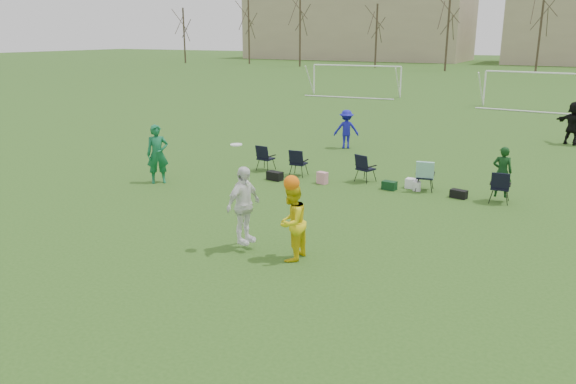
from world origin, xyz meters
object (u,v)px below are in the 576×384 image
Objects in this scene: center_contest at (269,213)px; fielder_black at (573,123)px; fielder_green_near at (158,154)px; goal_left at (356,72)px; goal_mid at (542,80)px; fielder_blue at (346,129)px.

fielder_black is at bearing 73.28° from center_contest.
goal_left is at bearing 54.78° from fielder_green_near.
fielder_black is 0.27× the size of goal_mid.
fielder_black is at bearing -46.70° from goal_left.
goal_mid is at bearing 84.63° from center_contest.
goal_left and goal_mid have the same top height.
center_contest is at bearing -73.96° from fielder_green_near.
fielder_blue is at bearing 25.08° from fielder_green_near.
center_contest reaches higher than goal_left.
fielder_green_near is 0.27× the size of goal_left.
fielder_green_near is 0.27× the size of goal_mid.
fielder_blue is at bearing 59.97° from fielder_black.
fielder_green_near is at bearing -86.21° from goal_left.
fielder_blue is (3.28, 8.59, -0.15)m from fielder_green_near.
goal_left is (-11.10, 32.90, 0.92)m from center_contest.
fielder_green_near is 28.73m from goal_mid.
center_contest is at bearing -76.36° from goal_left.
fielder_black is 22.19m from goal_left.
fielder_green_near is at bearing 150.05° from center_contest.
goal_mid is (-2.55, 12.75, 0.94)m from fielder_black.
center_contest is 0.34× the size of goal_left.
goal_left is 1.00× the size of goal_mid.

